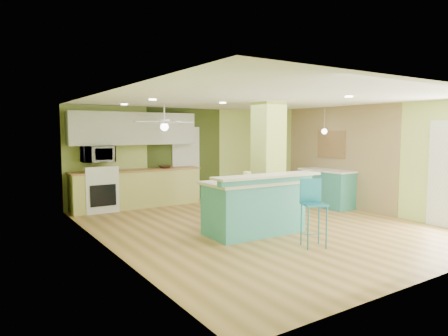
{
  "coord_description": "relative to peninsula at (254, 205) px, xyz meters",
  "views": [
    {
      "loc": [
        -4.89,
        -6.19,
        1.89
      ],
      "look_at": [
        -0.56,
        0.4,
        1.16
      ],
      "focal_mm": 32.0,
      "sensor_mm": 36.0,
      "label": 1
    }
  ],
  "objects": [
    {
      "name": "fruit_bowl",
      "position": [
        -0.13,
        3.58,
        0.46
      ],
      "size": [
        0.33,
        0.33,
        0.08
      ],
      "primitive_type": "imported",
      "rotation": [
        0.0,
        0.0,
        -0.0
      ],
      "color": "#3C2718",
      "rests_on": "kitchen_run"
    },
    {
      "name": "peninsula",
      "position": [
        0.0,
        0.0,
        0.0
      ],
      "size": [
        2.13,
        1.17,
        1.13
      ],
      "rotation": [
        0.0,
        0.0,
        -0.03
      ],
      "color": "teal",
      "rests_on": "floor"
    },
    {
      "name": "ceiling",
      "position": [
        0.44,
        0.43,
        1.98
      ],
      "size": [
        6.0,
        7.0,
        0.01
      ],
      "primitive_type": "cube",
      "color": "white",
      "rests_on": "wall_back"
    },
    {
      "name": "wall_front",
      "position": [
        0.44,
        -3.08,
        0.73
      ],
      "size": [
        6.0,
        0.01,
        2.5
      ],
      "primitive_type": "cube",
      "color": "#C7DD76",
      "rests_on": "floor"
    },
    {
      "name": "upper_cabinets",
      "position": [
        -0.86,
        3.75,
        1.43
      ],
      "size": [
        3.2,
        0.34,
        0.8
      ],
      "primitive_type": "cube",
      "color": "silver",
      "rests_on": "wall_back"
    },
    {
      "name": "microwave",
      "position": [
        -1.81,
        3.63,
        0.83
      ],
      "size": [
        0.7,
        0.48,
        0.39
      ],
      "primitive_type": "imported",
      "color": "silver",
      "rests_on": "wall_back"
    },
    {
      "name": "bar_stool",
      "position": [
        0.3,
        -1.17,
        0.22
      ],
      "size": [
        0.48,
        0.48,
        1.11
      ],
      "rotation": [
        0.0,
        0.0,
        -0.42
      ],
      "color": "#1E6B87",
      "rests_on": "floor"
    },
    {
      "name": "olive_accent",
      "position": [
        0.64,
        3.91,
        0.73
      ],
      "size": [
        2.2,
        0.02,
        2.5
      ],
      "primitive_type": "cube",
      "color": "#3E4C1E",
      "rests_on": "floor"
    },
    {
      "name": "wall_right",
      "position": [
        3.44,
        0.43,
        0.73
      ],
      "size": [
        0.01,
        7.0,
        2.5
      ],
      "primitive_type": "cube",
      "color": "#C7DD76",
      "rests_on": "floor"
    },
    {
      "name": "canister",
      "position": [
        -0.01,
        0.21,
        0.53
      ],
      "size": [
        0.14,
        0.14,
        0.15
      ],
      "primitive_type": "cylinder",
      "color": "yellow",
      "rests_on": "peninsula"
    },
    {
      "name": "interior_door",
      "position": [
        0.64,
        3.89,
        0.48
      ],
      "size": [
        0.82,
        0.05,
        2.0
      ],
      "primitive_type": "cube",
      "color": "silver",
      "rests_on": "floor"
    },
    {
      "name": "pendant_lamp",
      "position": [
        3.09,
        1.18,
        1.36
      ],
      "size": [
        0.14,
        0.14,
        0.69
      ],
      "color": "white",
      "rests_on": "ceiling"
    },
    {
      "name": "ceiling_fan",
      "position": [
        -0.66,
        2.43,
        1.56
      ],
      "size": [
        1.41,
        1.41,
        0.61
      ],
      "color": "silver",
      "rests_on": "ceiling"
    },
    {
      "name": "column",
      "position": [
        1.09,
        0.93,
        0.73
      ],
      "size": [
        0.55,
        0.55,
        2.5
      ],
      "primitive_type": "cube",
      "color": "#B8CC5E",
      "rests_on": "floor"
    },
    {
      "name": "wall_left",
      "position": [
        -2.57,
        0.43,
        0.73
      ],
      "size": [
        0.01,
        7.0,
        2.5
      ],
      "primitive_type": "cube",
      "color": "#C7DD76",
      "rests_on": "floor"
    },
    {
      "name": "wood_panel",
      "position": [
        3.42,
        1.03,
        0.73
      ],
      "size": [
        0.02,
        3.4,
        2.5
      ],
      "primitive_type": "cube",
      "color": "olive",
      "rests_on": "floor"
    },
    {
      "name": "wall_back",
      "position": [
        0.44,
        3.93,
        0.73
      ],
      "size": [
        6.0,
        0.01,
        2.5
      ],
      "primitive_type": "cube",
      "color": "#C7DD76",
      "rests_on": "floor"
    },
    {
      "name": "wall_decor",
      "position": [
        3.4,
        1.23,
        1.03
      ],
      "size": [
        0.03,
        0.9,
        0.7
      ],
      "primitive_type": "cube",
      "color": "brown",
      "rests_on": "wood_panel"
    },
    {
      "name": "side_counter",
      "position": [
        3.14,
        1.11,
        -0.06
      ],
      "size": [
        0.61,
        1.44,
        0.93
      ],
      "color": "teal",
      "rests_on": "floor"
    },
    {
      "name": "stove",
      "position": [
        -1.81,
        3.62,
        -0.06
      ],
      "size": [
        0.76,
        0.66,
        1.08
      ],
      "color": "white",
      "rests_on": "floor"
    },
    {
      "name": "kitchen_run",
      "position": [
        -0.86,
        3.63,
        -0.05
      ],
      "size": [
        3.25,
        0.63,
        0.94
      ],
      "color": "#C6C367",
      "rests_on": "floor"
    },
    {
      "name": "floor",
      "position": [
        0.44,
        0.43,
        -0.53
      ],
      "size": [
        6.0,
        7.0,
        0.01
      ],
      "primitive_type": "cube",
      "color": "olive",
      "rests_on": "ground"
    }
  ]
}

